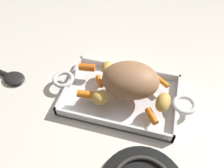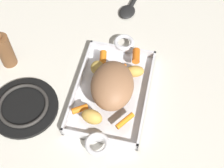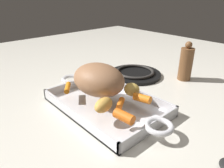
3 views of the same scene
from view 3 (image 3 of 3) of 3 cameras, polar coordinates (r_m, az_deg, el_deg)
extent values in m
plane|color=silver|center=(0.61, -1.62, -6.31)|extent=(2.11, 2.11, 0.00)
cube|color=silver|center=(0.60, -1.62, -5.91)|extent=(0.33, 0.22, 0.01)
cube|color=silver|center=(0.54, -10.20, -8.61)|extent=(0.33, 0.01, 0.03)
cube|color=silver|center=(0.66, 5.33, -1.96)|extent=(0.33, 0.01, 0.03)
cube|color=silver|center=(0.72, -10.16, -0.18)|extent=(0.01, 0.22, 0.03)
cube|color=silver|center=(0.50, 10.78, -11.68)|extent=(0.01, 0.22, 0.03)
torus|color=silver|center=(0.73, -11.09, 1.31)|extent=(0.07, 0.07, 0.01)
torus|color=silver|center=(0.49, 12.77, -11.28)|extent=(0.07, 0.07, 0.01)
ellipsoid|color=#976746|center=(0.58, -3.67, 1.26)|extent=(0.17, 0.14, 0.09)
cylinder|color=orange|center=(0.48, 3.31, -8.88)|extent=(0.05, 0.03, 0.03)
cylinder|color=orange|center=(0.53, 2.34, -5.31)|extent=(0.04, 0.04, 0.02)
cylinder|color=orange|center=(0.69, -2.53, 2.05)|extent=(0.04, 0.05, 0.02)
cylinder|color=orange|center=(0.56, 8.30, -3.89)|extent=(0.05, 0.03, 0.02)
cylinder|color=orange|center=(0.63, -12.10, -0.98)|extent=(0.06, 0.05, 0.02)
ellipsoid|color=gold|center=(0.68, -6.46, 2.67)|extent=(0.05, 0.07, 0.04)
ellipsoid|color=gold|center=(0.58, 5.45, -1.49)|extent=(0.05, 0.05, 0.04)
ellipsoid|color=gold|center=(0.51, -2.32, -5.77)|extent=(0.05, 0.07, 0.03)
cylinder|color=black|center=(0.83, 6.30, 2.72)|extent=(0.20, 0.20, 0.01)
torus|color=#2D2B28|center=(0.82, 6.34, 3.44)|extent=(0.15, 0.15, 0.01)
cylinder|color=brown|center=(0.81, 19.59, 5.13)|extent=(0.05, 0.05, 0.12)
sphere|color=brown|center=(0.79, 20.33, 10.04)|extent=(0.02, 0.02, 0.02)
camera|label=1|loc=(0.90, 18.37, 38.34)|focal=35.50mm
camera|label=2|loc=(1.04, -38.86, 49.42)|focal=49.83mm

